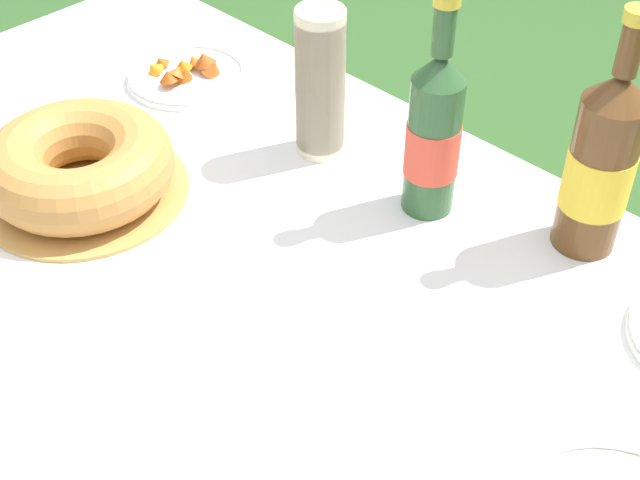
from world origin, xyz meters
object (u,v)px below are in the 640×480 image
object	(u,v)px
bundt_cake	(79,166)
cider_bottle_green	(434,134)
cider_bottle_amber	(601,164)
cup_stack	(320,84)
snack_plate_right	(187,74)

from	to	relation	value
bundt_cake	cider_bottle_green	xyz separation A→B (m)	(0.36, 0.32, 0.07)
cider_bottle_green	cider_bottle_amber	distance (m)	0.21
cup_stack	cider_bottle_amber	size ratio (longest dim) A/B	0.68
cider_bottle_amber	snack_plate_right	size ratio (longest dim) A/B	1.66
cider_bottle_green	snack_plate_right	distance (m)	0.51
bundt_cake	cider_bottle_green	bearing A→B (deg)	41.36
cider_bottle_green	bundt_cake	bearing A→B (deg)	-138.64
cider_bottle_amber	snack_plate_right	xyz separation A→B (m)	(-0.69, -0.10, -0.11)
cider_bottle_amber	snack_plate_right	distance (m)	0.71
bundt_cake	snack_plate_right	world-z (taller)	bundt_cake
bundt_cake	cider_bottle_amber	world-z (taller)	cider_bottle_amber
bundt_cake	cider_bottle_amber	bearing A→B (deg)	35.91
bundt_cake	cider_bottle_green	world-z (taller)	cider_bottle_green
cup_stack	snack_plate_right	size ratio (longest dim) A/B	1.13
cider_bottle_amber	snack_plate_right	bearing A→B (deg)	-171.48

